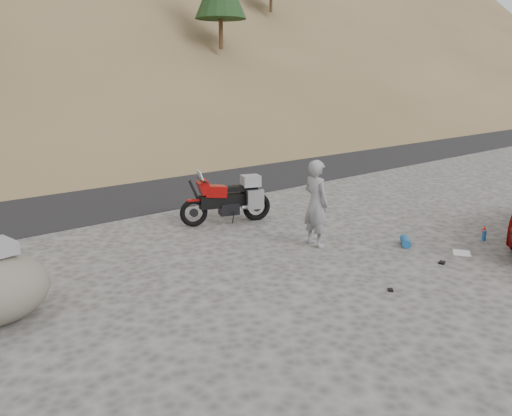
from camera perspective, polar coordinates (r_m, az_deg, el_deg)
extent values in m
plane|color=#474441|center=(10.62, 9.32, -5.47)|extent=(140.00, 140.00, 0.00)
cube|color=black|center=(17.61, -13.34, 2.37)|extent=(120.00, 7.00, 0.05)
cube|color=brown|center=(37.96, -26.59, 19.79)|extent=(110.00, 51.90, 46.72)
cube|color=brown|center=(38.00, -26.65, 20.24)|extent=(110.00, 43.28, 36.46)
cylinder|color=#392515|center=(26.65, -4.04, 19.59)|extent=(0.22, 0.22, 1.82)
torus|color=black|center=(12.54, -7.12, -0.54)|extent=(0.72, 0.35, 0.72)
cylinder|color=black|center=(12.54, -7.12, -0.54)|extent=(0.23, 0.13, 0.22)
torus|color=black|center=(13.03, 0.06, 0.15)|extent=(0.77, 0.39, 0.76)
cylinder|color=black|center=(13.03, 0.06, 0.15)|extent=(0.25, 0.16, 0.24)
cylinder|color=black|center=(12.47, -6.79, 1.28)|extent=(0.41, 0.19, 0.88)
cylinder|color=black|center=(12.42, -6.17, 3.19)|extent=(0.26, 0.65, 0.05)
cube|color=black|center=(12.70, -3.59, 0.84)|extent=(1.32, 0.66, 0.33)
cube|color=black|center=(12.78, -3.11, -0.06)|extent=(0.57, 0.47, 0.30)
cube|color=maroon|center=(12.56, -4.70, 1.94)|extent=(0.64, 0.49, 0.34)
cube|color=maroon|center=(12.46, -6.00, 2.42)|extent=(0.43, 0.45, 0.38)
cube|color=silver|center=(12.38, -6.38, 3.66)|extent=(0.22, 0.35, 0.28)
cube|color=black|center=(12.71, -2.45, 2.23)|extent=(0.64, 0.42, 0.13)
cube|color=black|center=(12.86, -0.71, 2.18)|extent=(0.42, 0.31, 0.11)
cube|color=silver|center=(12.66, -0.07, 0.98)|extent=(0.45, 0.26, 0.49)
cube|color=silver|center=(13.18, -0.95, 1.52)|extent=(0.45, 0.26, 0.49)
cube|color=gray|center=(12.82, -0.62, 3.14)|extent=(0.55, 0.50, 0.28)
cube|color=maroon|center=(12.46, -7.17, 0.90)|extent=(0.35, 0.23, 0.04)
cylinder|color=black|center=(12.67, -2.60, -1.06)|extent=(0.10, 0.22, 0.40)
cylinder|color=silver|center=(12.80, -0.60, 0.23)|extent=(0.50, 0.25, 0.14)
imported|color=gray|center=(11.25, 6.73, -4.23)|extent=(0.51, 0.74, 1.93)
cube|color=white|center=(11.54, 22.45, -4.76)|extent=(0.51, 0.50, 0.01)
cylinder|color=#185190|center=(11.61, 16.70, -3.66)|extent=(0.48, 0.45, 0.19)
cylinder|color=#185190|center=(12.58, 24.61, -2.89)|extent=(0.09, 0.09, 0.23)
cone|color=red|center=(13.26, 24.65, -2.20)|extent=(0.14, 0.14, 0.17)
cube|color=black|center=(10.76, 20.48, -5.86)|extent=(0.16, 0.14, 0.04)
cube|color=black|center=(9.16, 15.11, -9.03)|extent=(0.13, 0.14, 0.04)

